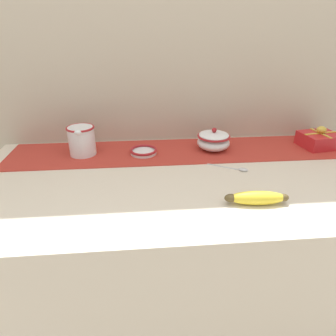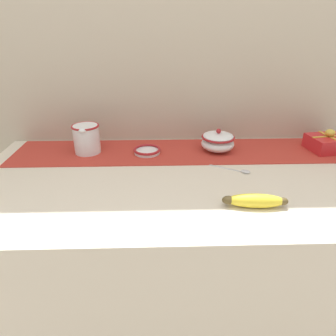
# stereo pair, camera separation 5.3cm
# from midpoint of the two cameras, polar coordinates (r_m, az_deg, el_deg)

# --- Properties ---
(countertop) EXTENTS (1.47, 0.73, 0.87)m
(countertop) POSITION_cam_midpoint_polar(r_m,az_deg,el_deg) (1.31, 1.09, -18.75)
(countertop) COLOR beige
(countertop) RESTS_ON ground_plane
(back_wall) EXTENTS (2.27, 0.04, 2.40)m
(back_wall) POSITION_cam_midpoint_polar(r_m,az_deg,el_deg) (1.32, -0.52, 19.14)
(back_wall) COLOR #B7AD99
(back_wall) RESTS_ON ground_plane
(table_runner) EXTENTS (1.35, 0.27, 0.00)m
(table_runner) POSITION_cam_midpoint_polar(r_m,az_deg,el_deg) (1.25, 0.17, 3.23)
(table_runner) COLOR #B23328
(table_runner) RESTS_ON countertop
(cream_pitcher) EXTENTS (0.11, 0.13, 0.12)m
(cream_pitcher) POSITION_cam_midpoint_polar(r_m,az_deg,el_deg) (1.25, -17.29, 5.19)
(cream_pitcher) COLOR white
(cream_pitcher) RESTS_ON countertop
(sugar_bowl) EXTENTS (0.14, 0.14, 0.09)m
(sugar_bowl) POSITION_cam_midpoint_polar(r_m,az_deg,el_deg) (1.25, 7.46, 5.23)
(sugar_bowl) COLOR white
(sugar_bowl) RESTS_ON countertop
(small_dish) EXTENTS (0.11, 0.11, 0.02)m
(small_dish) POSITION_cam_midpoint_polar(r_m,az_deg,el_deg) (1.22, -5.94, 3.21)
(small_dish) COLOR white
(small_dish) RESTS_ON countertop
(banana) EXTENTS (0.19, 0.05, 0.04)m
(banana) POSITION_cam_midpoint_polar(r_m,az_deg,el_deg) (0.91, 14.92, -5.54)
(banana) COLOR yellow
(banana) RESTS_ON countertop
(spoon) EXTENTS (0.14, 0.09, 0.01)m
(spoon) POSITION_cam_midpoint_polar(r_m,az_deg,el_deg) (1.11, 12.21, -0.22)
(spoon) COLOR silver
(spoon) RESTS_ON countertop
(gift_box) EXTENTS (0.17, 0.15, 0.09)m
(gift_box) POSITION_cam_midpoint_polar(r_m,az_deg,el_deg) (1.42, 25.89, 4.89)
(gift_box) COLOR red
(gift_box) RESTS_ON countertop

